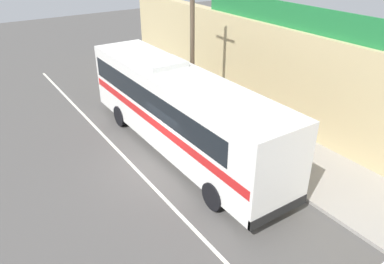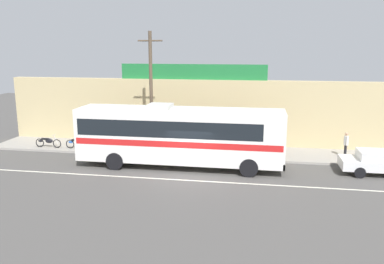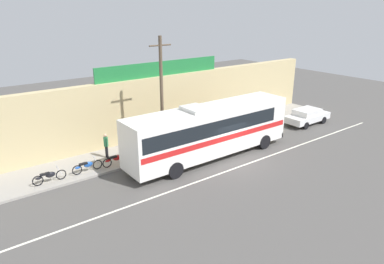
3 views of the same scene
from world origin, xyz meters
name	(u,v)px [view 2 (image 2 of 3)]	position (x,y,z in m)	size (l,w,h in m)	color
ground_plane	(189,176)	(0.00, 0.00, 0.00)	(70.00, 70.00, 0.00)	#4F4C49
sidewalk_slab	(202,151)	(0.00, 5.20, 0.07)	(30.00, 3.60, 0.14)	gray
storefront_facade	(206,113)	(0.00, 7.35, 2.40)	(30.00, 0.70, 4.80)	tan
storefront_billboard	(193,72)	(-1.00, 7.35, 5.35)	(10.63, 0.12, 1.10)	#1E7538
road_center_stripe	(186,180)	(0.00, -0.80, 0.00)	(30.00, 0.14, 0.01)	silver
intercity_bus	(178,133)	(-0.90, 1.58, 2.07)	(12.28, 2.68, 3.78)	white
parked_car	(380,162)	(10.68, 2.04, 0.74)	(4.39, 1.87, 1.37)	silver
utility_pole	(151,92)	(-3.15, 3.85, 4.25)	(1.60, 0.22, 7.96)	brown
motorcycle_red	(103,144)	(-6.68, 3.95, 0.57)	(1.90, 0.56, 0.94)	black
motorcycle_green	(78,143)	(-8.56, 4.10, 0.57)	(1.92, 0.56, 0.94)	black
motorcycle_black	(48,142)	(-10.83, 4.07, 0.57)	(1.93, 0.56, 0.94)	black
motorcycle_blue	(121,145)	(-5.36, 3.93, 0.57)	(1.94, 0.56, 0.94)	black
pedestrian_near_shop	(346,143)	(9.39, 5.02, 1.09)	(0.30, 0.48, 1.64)	black
pedestrian_far_left	(111,132)	(-6.65, 5.44, 1.14)	(0.30, 0.48, 1.72)	black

